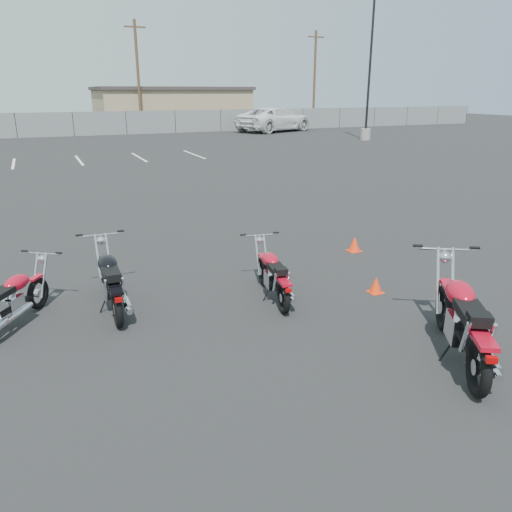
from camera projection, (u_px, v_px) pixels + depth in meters
name	position (u px, v px, depth m)	size (l,w,h in m)	color
ground	(260.00, 306.00, 8.06)	(120.00, 120.00, 0.00)	black
motorcycle_front_red	(13.00, 300.00, 7.29)	(1.29, 1.68, 0.89)	black
motorcycle_second_black	(111.00, 281.00, 7.84)	(0.80, 2.07, 1.01)	black
motorcycle_third_red	(273.00, 275.00, 8.26)	(0.72, 1.83, 0.90)	black
motorcycle_rear_red	(463.00, 320.00, 6.33)	(1.65, 2.29, 1.18)	black
training_cone_near	(354.00, 244.00, 10.80)	(0.27, 0.27, 0.32)	#FF340D
training_cone_extra	(376.00, 285.00, 8.58)	(0.24, 0.24, 0.29)	#FF340D
light_pole_east	(368.00, 96.00, 34.46)	(0.80, 0.70, 11.16)	gray
chainlink_fence	(73.00, 124.00, 38.19)	(80.06, 0.06, 1.80)	slate
tan_building_east	(171.00, 106.00, 49.53)	(14.40, 9.40, 3.70)	#9E8966
utility_pole_c	(138.00, 74.00, 42.77)	(1.80, 0.24, 9.00)	#44301F
utility_pole_d	(315.00, 77.00, 50.51)	(1.80, 0.24, 9.00)	#44301F
parking_line_stripes	(47.00, 162.00, 24.48)	(15.12, 4.00, 0.01)	silver
white_van	(275.00, 112.00, 42.45)	(8.29, 3.32, 3.15)	white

